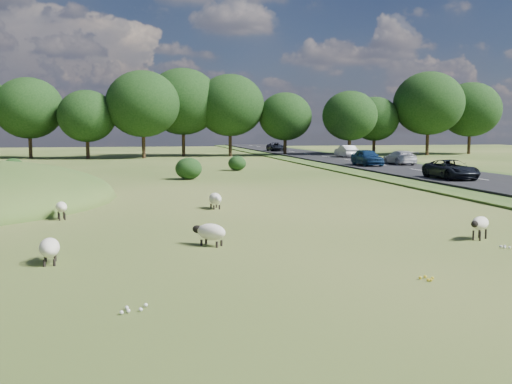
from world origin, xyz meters
TOP-DOWN VIEW (x-y plane):
  - ground at (0.00, 20.00)m, footprint 160.00×160.00m
  - road at (20.00, 30.00)m, footprint 8.00×150.00m
  - treeline at (-1.06, 55.44)m, footprint 96.28×14.66m
  - shrubs at (-1.70, 25.87)m, footprint 19.83×9.70m
  - sheep_0 at (-5.92, 4.57)m, footprint 0.61×1.05m
  - sheep_2 at (-5.25, -3.33)m, footprint 0.63×1.25m
  - sheep_3 at (-0.68, -1.85)m, footprint 1.15×1.10m
  - sheep_4 at (0.59, 6.39)m, footprint 0.64×1.28m
  - sheep_5 at (8.16, -2.66)m, footprint 1.05×0.89m
  - car_0 at (21.90, 31.61)m, footprint 1.86×4.58m
  - car_2 at (18.10, 15.96)m, footprint 2.16×4.68m
  - car_3 at (21.90, 46.15)m, footprint 1.51×4.33m
  - car_4 at (18.10, 66.30)m, footprint 2.15×4.66m
  - car_5 at (18.10, 30.52)m, footprint 1.82×4.52m

SIDE VIEW (x-z plane):
  - ground at x=0.00m, z-range 0.00..0.00m
  - road at x=20.00m, z-range 0.00..0.25m
  - sheep_3 at x=-0.68m, z-range 0.09..0.79m
  - sheep_2 at x=-5.25m, z-range 0.09..0.80m
  - sheep_4 at x=0.59m, z-range 0.09..0.82m
  - sheep_0 at x=-5.92m, z-range 0.14..0.87m
  - sheep_5 at x=8.16m, z-range 0.15..0.92m
  - shrubs at x=-1.70m, z-range -0.07..1.51m
  - car_4 at x=18.10m, z-range 0.25..1.54m
  - car_2 at x=18.10m, z-range 0.25..1.55m
  - car_0 at x=21.90m, z-range 0.25..1.58m
  - car_3 at x=21.90m, z-range 0.25..1.68m
  - car_5 at x=18.10m, z-range 0.25..1.79m
  - treeline at x=-1.06m, z-range 0.72..12.41m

